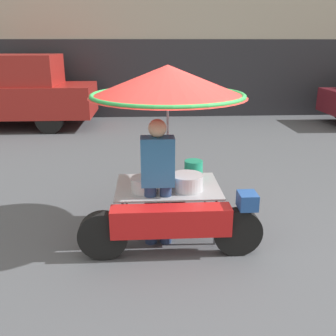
% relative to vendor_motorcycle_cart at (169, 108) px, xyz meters
% --- Properties ---
extents(ground_plane, '(36.00, 36.00, 0.00)m').
position_rel_vendor_motorcycle_cart_xyz_m(ground_plane, '(0.43, -0.53, -1.60)').
color(ground_plane, '#4C4F54').
extents(shopfront_building, '(28.00, 2.06, 3.93)m').
position_rel_vendor_motorcycle_cart_xyz_m(shopfront_building, '(0.43, 8.90, 0.35)').
color(shopfront_building, '#B2A893').
rests_on(shopfront_building, ground).
extents(vendor_motorcycle_cart, '(2.06, 1.83, 2.07)m').
position_rel_vendor_motorcycle_cart_xyz_m(vendor_motorcycle_cart, '(0.00, 0.00, 0.00)').
color(vendor_motorcycle_cart, black).
rests_on(vendor_motorcycle_cart, ground).
extents(vendor_person, '(0.38, 0.22, 1.52)m').
position_rel_vendor_motorcycle_cart_xyz_m(vendor_person, '(-0.14, -0.24, -0.76)').
color(vendor_person, navy).
rests_on(vendor_person, ground).
extents(pickup_truck, '(5.43, 1.84, 2.00)m').
position_rel_vendor_motorcycle_cart_xyz_m(pickup_truck, '(-4.31, 6.46, -0.65)').
color(pickup_truck, black).
rests_on(pickup_truck, ground).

